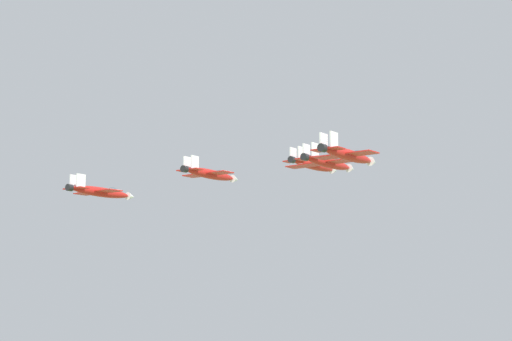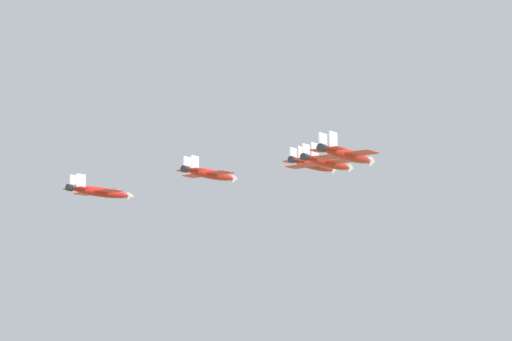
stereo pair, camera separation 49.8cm
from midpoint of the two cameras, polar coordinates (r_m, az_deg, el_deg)
name	(u,v)px [view 1 (the left image)]	position (r m, az deg, el deg)	size (l,w,h in m)	color
jet_lead	(313,165)	(186.89, 3.66, 0.38)	(14.61, 14.84, 3.87)	red
jet_left_wingman	(210,174)	(181.49, -3.06, -0.21)	(14.45, 14.72, 3.83)	red
jet_right_wingman	(328,163)	(164.69, 4.62, 0.52)	(14.19, 14.04, 3.71)	red
jet_left_outer	(101,192)	(178.49, -10.10, -1.36)	(14.54, 14.16, 3.77)	red
jet_right_outer	(348,155)	(142.69, 5.88, 1.03)	(13.94, 14.01, 3.67)	red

